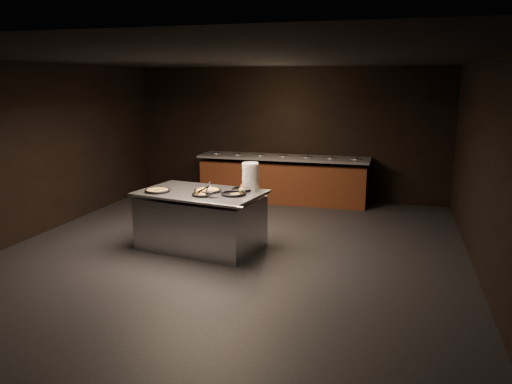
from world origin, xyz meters
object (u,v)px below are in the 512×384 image
serving_counter (201,221)px  plate_stack (250,177)px  pan_veggie_whole (157,190)px  pan_cheese_whole (208,190)px

serving_counter → plate_stack: (0.72, 0.31, 0.69)m
pan_veggie_whole → serving_counter: bearing=16.4°
pan_veggie_whole → pan_cheese_whole: bearing=17.1°
plate_stack → pan_veggie_whole: bearing=-159.7°
serving_counter → pan_veggie_whole: 0.83m
serving_counter → plate_stack: bearing=33.0°
plate_stack → pan_cheese_whole: 0.70m
plate_stack → pan_veggie_whole: 1.46m
serving_counter → pan_veggie_whole: pan_veggie_whole is taller
pan_veggie_whole → plate_stack: bearing=20.3°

